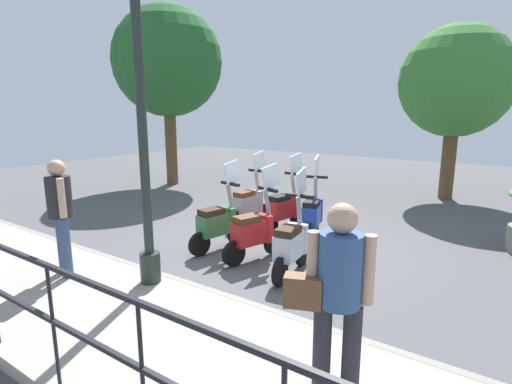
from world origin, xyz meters
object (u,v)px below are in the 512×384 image
at_px(scooter_far_1, 284,208).
at_px(lamp_post_near, 143,135).
at_px(tree_large, 168,62).
at_px(scooter_near_0, 292,243).
at_px(scooter_far_0, 313,213).
at_px(scooter_near_1, 254,231).
at_px(tree_distant, 456,82).
at_px(scooter_far_2, 249,203).
at_px(scooter_near_2, 218,223).
at_px(pedestrian_distant, 60,209).
at_px(pedestrian_with_bag, 336,291).

bearing_deg(scooter_far_1, lamp_post_near, -170.71).
xyz_separation_m(tree_large, scooter_near_0, (-4.19, -6.77, -3.31)).
bearing_deg(scooter_far_0, scooter_near_1, 153.31).
bearing_deg(scooter_near_1, tree_distant, 2.70).
xyz_separation_m(lamp_post_near, scooter_near_0, (1.54, -1.26, -1.59)).
height_order(lamp_post_near, tree_large, tree_large).
bearing_deg(scooter_near_1, scooter_far_1, 30.60).
xyz_separation_m(scooter_far_0, scooter_far_2, (-0.01, 1.44, 0.00)).
height_order(scooter_far_1, scooter_far_2, same).
xyz_separation_m(scooter_near_1, scooter_near_2, (0.04, 0.77, 0.00)).
bearing_deg(scooter_far_2, scooter_far_0, -84.57).
relative_size(tree_large, scooter_near_0, 3.56).
distance_m(pedestrian_distant, tree_large, 8.07).
bearing_deg(scooter_near_2, tree_distant, -8.97).
bearing_deg(scooter_far_2, scooter_near_1, -137.17).
relative_size(scooter_near_2, scooter_far_0, 1.00).
relative_size(pedestrian_with_bag, scooter_far_1, 1.03).
bearing_deg(tree_distant, pedestrian_distant, 159.28).
bearing_deg(scooter_far_0, scooter_near_0, -179.86).
xyz_separation_m(tree_distant, scooter_far_1, (-5.09, 2.10, -2.57)).
bearing_deg(scooter_far_2, pedestrian_distant, 177.78).
bearing_deg(tree_large, pedestrian_distant, -145.01).
xyz_separation_m(pedestrian_distant, scooter_near_1, (2.20, -1.63, -0.60)).
height_order(scooter_far_0, scooter_far_2, same).
bearing_deg(scooter_far_0, pedestrian_distant, 136.37).
xyz_separation_m(scooter_near_1, scooter_far_0, (1.51, -0.27, 0.00)).
bearing_deg(tree_distant, scooter_near_0, 172.13).
height_order(tree_large, tree_distant, tree_large).
xyz_separation_m(pedestrian_with_bag, pedestrian_distant, (0.21, 4.03, 0.00)).
bearing_deg(pedestrian_with_bag, scooter_far_1, 13.61).
distance_m(scooter_near_1, scooter_far_2, 1.90).
distance_m(tree_large, scooter_far_0, 7.51).
relative_size(pedestrian_with_bag, scooter_near_2, 1.03).
relative_size(tree_large, scooter_far_2, 3.56).
bearing_deg(scooter_near_2, scooter_far_2, 26.81).
distance_m(lamp_post_near, scooter_far_0, 3.67).
height_order(scooter_near_0, scooter_far_0, same).
height_order(pedestrian_distant, scooter_near_1, pedestrian_distant).
distance_m(lamp_post_near, scooter_near_1, 2.39).
bearing_deg(scooter_far_2, pedestrian_with_bag, -132.75).
distance_m(scooter_near_0, scooter_far_2, 2.56).
height_order(tree_large, scooter_near_2, tree_large).
xyz_separation_m(tree_large, scooter_near_1, (-4.02, -5.99, -3.31)).
height_order(scooter_near_0, scooter_far_1, same).
bearing_deg(scooter_far_2, scooter_near_2, -159.84).
relative_size(pedestrian_distant, scooter_near_0, 1.03).
relative_size(lamp_post_near, scooter_near_2, 2.81).
xyz_separation_m(scooter_near_0, scooter_near_2, (0.21, 1.54, 0.00)).
bearing_deg(scooter_near_2, scooter_near_1, -81.21).
relative_size(pedestrian_distant, tree_distant, 0.35).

